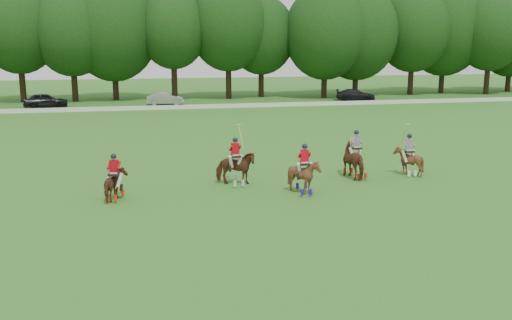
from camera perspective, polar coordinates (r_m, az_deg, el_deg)
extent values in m
plane|color=#2A6C1E|center=(23.30, 1.33, -5.47)|extent=(180.00, 180.00, 0.00)
cylinder|color=black|center=(71.69, -22.34, 7.35)|extent=(0.70, 0.70, 4.98)
ellipsoid|color=black|center=(71.57, -22.70, 11.97)|extent=(8.80, 8.80, 10.12)
cylinder|color=black|center=(70.53, -17.70, 7.48)|extent=(0.70, 0.70, 4.64)
ellipsoid|color=black|center=(70.39, -17.99, 12.05)|extent=(8.80, 8.80, 10.13)
cylinder|color=black|center=(71.30, -13.88, 7.60)|extent=(0.70, 0.70, 4.31)
ellipsoid|color=black|center=(71.16, -14.13, 12.54)|extent=(10.67, 10.67, 12.27)
cylinder|color=black|center=(69.94, -8.17, 8.13)|extent=(0.70, 0.70, 5.24)
ellipsoid|color=black|center=(69.82, -8.31, 12.75)|extent=(8.06, 8.06, 9.26)
cylinder|color=black|center=(70.99, -2.76, 8.26)|extent=(0.70, 0.70, 5.19)
ellipsoid|color=black|center=(70.89, -2.81, 13.23)|extent=(9.50, 9.50, 10.92)
cylinder|color=black|center=(73.23, 0.51, 8.10)|extent=(0.70, 0.70, 4.48)
ellipsoid|color=black|center=(73.09, 0.52, 12.38)|extent=(8.60, 8.60, 9.89)
cylinder|color=black|center=(72.63, 6.83, 7.88)|extent=(0.70, 0.70, 4.21)
ellipsoid|color=black|center=(72.48, 6.94, 12.54)|extent=(10.11, 10.11, 11.63)
cylinder|color=black|center=(75.55, 9.90, 7.89)|extent=(0.70, 0.70, 4.07)
ellipsoid|color=black|center=(75.40, 10.06, 12.41)|extent=(10.46, 10.46, 12.03)
cylinder|color=black|center=(79.05, 15.22, 8.08)|extent=(0.70, 0.70, 4.79)
ellipsoid|color=black|center=(78.93, 15.46, 12.39)|extent=(9.47, 9.47, 10.89)
cylinder|color=black|center=(83.03, 18.08, 7.95)|extent=(0.70, 0.70, 4.44)
ellipsoid|color=black|center=(82.92, 18.36, 12.28)|extent=(10.84, 10.84, 12.47)
cylinder|color=black|center=(82.92, 22.10, 7.81)|extent=(0.70, 0.70, 4.86)
ellipsoid|color=black|center=(82.81, 22.42, 11.80)|extent=(8.94, 8.94, 10.28)
cylinder|color=black|center=(88.52, 23.92, 7.55)|extent=(0.70, 0.70, 3.90)
ellipsoid|color=black|center=(88.38, 24.22, 11.06)|extent=(9.29, 9.29, 10.68)
cube|color=white|center=(60.21, -7.33, 5.29)|extent=(120.00, 0.10, 0.44)
imported|color=black|center=(65.00, -20.30, 5.62)|extent=(4.79, 2.57, 1.55)
imported|color=#A6A7AB|center=(64.52, -9.09, 6.07)|extent=(4.10, 1.45, 1.35)
imported|color=black|center=(69.59, 9.92, 6.44)|extent=(5.01, 3.44, 1.35)
imported|color=#492513|center=(25.96, -13.92, -2.46)|extent=(1.18, 1.76, 1.36)
cube|color=black|center=(25.85, -13.98, -1.39)|extent=(0.59, 0.67, 0.08)
cylinder|color=tan|center=(25.96, -14.60, -1.54)|extent=(0.09, 0.21, 1.29)
imported|color=#492513|center=(27.82, -2.08, -0.85)|extent=(1.79, 1.57, 1.67)
cube|color=black|center=(27.69, -2.09, 0.39)|extent=(0.49, 0.60, 0.08)
cylinder|color=tan|center=(27.61, -1.50, 2.30)|extent=(0.11, 0.77, 1.08)
imported|color=#492513|center=(26.33, 4.84, -1.64)|extent=(1.47, 1.62, 1.64)
cube|color=black|center=(26.20, 4.86, -0.36)|extent=(0.50, 0.60, 0.08)
cylinder|color=tan|center=(26.27, 5.50, -0.51)|extent=(0.05, 0.21, 1.29)
imported|color=#492513|center=(29.76, 9.91, -0.05)|extent=(1.34, 2.27, 1.80)
cube|color=black|center=(29.64, 9.95, 1.20)|extent=(0.53, 0.63, 0.08)
cylinder|color=tan|center=(29.49, 9.46, 1.01)|extent=(0.07, 0.21, 1.29)
imported|color=#492513|center=(30.92, 14.98, -0.14)|extent=(1.26, 1.40, 1.48)
cube|color=black|center=(30.82, 15.03, 0.85)|extent=(0.46, 0.58, 0.08)
cylinder|color=tan|center=(30.54, 14.61, 2.53)|extent=(0.06, 0.77, 1.08)
sphere|color=white|center=(27.20, 4.88, -2.88)|extent=(0.09, 0.09, 0.09)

